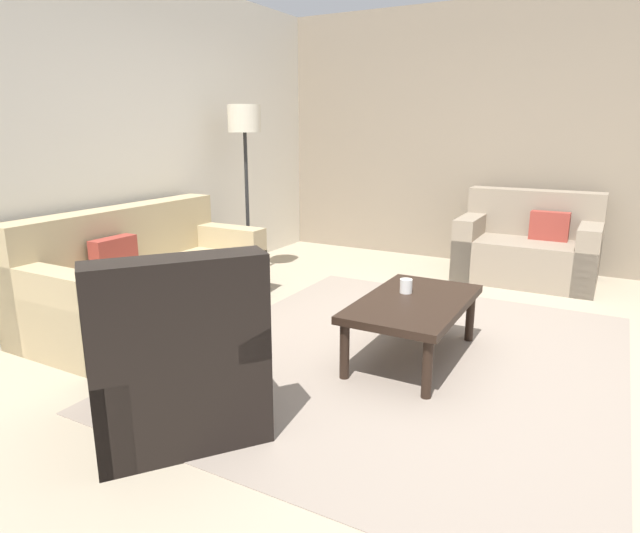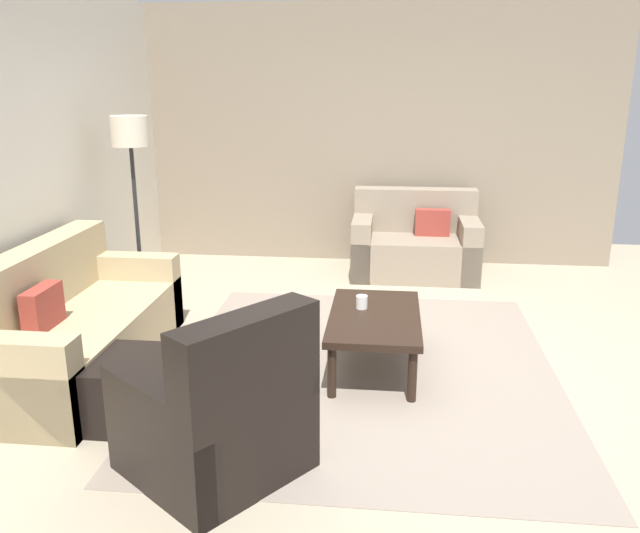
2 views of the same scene
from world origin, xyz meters
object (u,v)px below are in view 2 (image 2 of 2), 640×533
(ottoman, at_px, (139,389))
(cup, at_px, (362,302))
(armchair_leather, at_px, (222,421))
(coffee_table, at_px, (375,321))
(couch_main, at_px, (65,330))
(lamp_standing, at_px, (131,151))
(couch_loveseat, at_px, (415,245))

(ottoman, height_order, cup, cup)
(armchair_leather, height_order, coffee_table, armchair_leather)
(couch_main, height_order, cup, couch_main)
(couch_main, relative_size, coffee_table, 1.81)
(couch_main, relative_size, cup, 20.78)
(armchair_leather, bearing_deg, ottoman, 52.30)
(armchair_leather, bearing_deg, cup, -23.26)
(couch_main, xyz_separation_m, ottoman, (-0.63, -0.78, -0.10))
(armchair_leather, relative_size, cup, 11.74)
(coffee_table, bearing_deg, lamp_standing, 61.88)
(couch_main, distance_m, ottoman, 1.00)
(ottoman, xyz_separation_m, cup, (1.01, -1.31, 0.26))
(lamp_standing, bearing_deg, couch_main, 179.70)
(couch_main, xyz_separation_m, cup, (0.38, -2.09, 0.16))
(armchair_leather, height_order, lamp_standing, lamp_standing)
(ottoman, bearing_deg, couch_main, 51.03)
(ottoman, bearing_deg, cup, -52.23)
(ottoman, height_order, coffee_table, coffee_table)
(couch_main, height_order, armchair_leather, armchair_leather)
(couch_loveseat, bearing_deg, armchair_leather, 163.90)
(ottoman, distance_m, coffee_table, 1.68)
(coffee_table, bearing_deg, cup, 40.07)
(couch_main, bearing_deg, lamp_standing, -0.30)
(couch_main, xyz_separation_m, armchair_leather, (-1.13, -1.43, 0.01))
(lamp_standing, bearing_deg, cup, -116.72)
(couch_loveseat, relative_size, lamp_standing, 0.76)
(lamp_standing, bearing_deg, armchair_leather, -150.96)
(armchair_leather, xyz_separation_m, lamp_standing, (2.57, 1.42, 1.10))
(lamp_standing, bearing_deg, couch_loveseat, -63.22)
(ottoman, height_order, lamp_standing, lamp_standing)
(cup, height_order, lamp_standing, lamp_standing)
(lamp_standing, bearing_deg, ottoman, -159.51)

